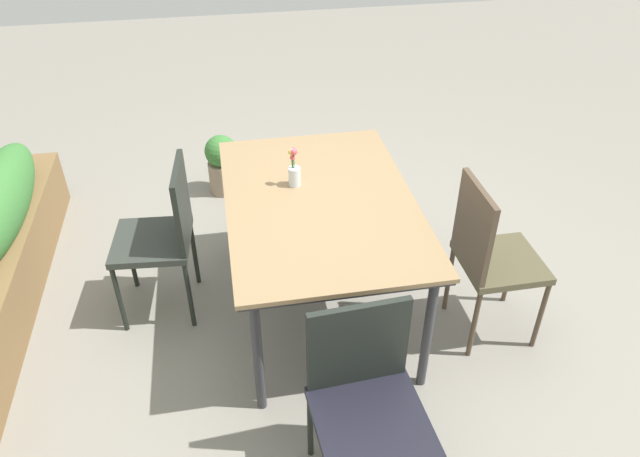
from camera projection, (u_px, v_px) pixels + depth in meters
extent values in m
plane|color=gray|center=(318.00, 295.00, 3.73)|extent=(12.00, 12.00, 0.00)
cube|color=#8C704C|center=(320.00, 202.00, 3.21)|extent=(1.50, 1.00, 0.02)
cube|color=#333338|center=(320.00, 205.00, 3.22)|extent=(1.47, 0.98, 0.02)
cylinder|color=#333338|center=(428.00, 332.00, 2.96)|extent=(0.05, 0.05, 0.75)
cylinder|color=#333338|center=(364.00, 190.00, 4.02)|extent=(0.05, 0.05, 0.75)
cylinder|color=#333338|center=(258.00, 355.00, 2.84)|extent=(0.05, 0.05, 0.75)
cylinder|color=#333338|center=(238.00, 202.00, 3.90)|extent=(0.05, 0.05, 0.75)
cube|color=#4E4831|center=(501.00, 262.00, 3.24)|extent=(0.42, 0.42, 0.04)
cube|color=#4C3D2D|center=(474.00, 228.00, 3.06)|extent=(0.40, 0.03, 0.48)
cylinder|color=#4C3D2D|center=(510.00, 270.00, 3.56)|extent=(0.03, 0.03, 0.47)
cylinder|color=#4C3D2D|center=(541.00, 315.00, 3.26)|extent=(0.03, 0.03, 0.47)
cylinder|color=#4C3D2D|center=(449.00, 278.00, 3.50)|extent=(0.03, 0.03, 0.47)
cylinder|color=#4C3D2D|center=(474.00, 324.00, 3.20)|extent=(0.03, 0.03, 0.47)
cube|color=#2D322C|center=(152.00, 241.00, 3.39)|extent=(0.46, 0.46, 0.04)
cube|color=black|center=(182.00, 204.00, 3.26)|extent=(0.41, 0.06, 0.46)
cylinder|color=black|center=(119.00, 299.00, 3.36)|extent=(0.03, 0.03, 0.47)
cylinder|color=black|center=(130.00, 256.00, 3.67)|extent=(0.03, 0.03, 0.47)
cylinder|color=black|center=(189.00, 295.00, 3.39)|extent=(0.03, 0.03, 0.47)
cylinder|color=black|center=(194.00, 252.00, 3.70)|extent=(0.03, 0.03, 0.47)
cube|color=black|center=(371.00, 423.00, 2.46)|extent=(0.49, 0.49, 0.04)
cube|color=black|center=(358.00, 345.00, 2.49)|extent=(0.06, 0.44, 0.44)
cylinder|color=black|center=(398.00, 406.00, 2.79)|extent=(0.03, 0.03, 0.43)
cylinder|color=black|center=(310.00, 425.00, 2.71)|extent=(0.03, 0.03, 0.43)
cylinder|color=silver|center=(295.00, 177.00, 3.29)|extent=(0.07, 0.07, 0.11)
cylinder|color=#387233|center=(292.00, 163.00, 3.24)|extent=(0.01, 0.01, 0.14)
sphere|color=#EFCC4C|center=(292.00, 152.00, 3.20)|extent=(0.04, 0.04, 0.04)
cylinder|color=#387233|center=(293.00, 162.00, 3.24)|extent=(0.01, 0.01, 0.15)
sphere|color=pink|center=(292.00, 150.00, 3.19)|extent=(0.03, 0.03, 0.03)
cylinder|color=#387233|center=(294.00, 163.00, 3.24)|extent=(0.01, 0.01, 0.14)
sphere|color=#DB4C56|center=(294.00, 152.00, 3.20)|extent=(0.04, 0.04, 0.04)
cylinder|color=#387233|center=(293.00, 166.00, 3.25)|extent=(0.01, 0.01, 0.10)
sphere|color=#DB4C56|center=(292.00, 158.00, 3.22)|extent=(0.03, 0.03, 0.03)
cylinder|color=#387233|center=(294.00, 162.00, 3.24)|extent=(0.01, 0.01, 0.15)
sphere|color=#DB4C56|center=(294.00, 150.00, 3.20)|extent=(0.03, 0.03, 0.03)
cylinder|color=gray|center=(224.00, 177.00, 4.65)|extent=(0.22, 0.22, 0.25)
sphere|color=#387233|center=(221.00, 151.00, 4.52)|extent=(0.24, 0.24, 0.24)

